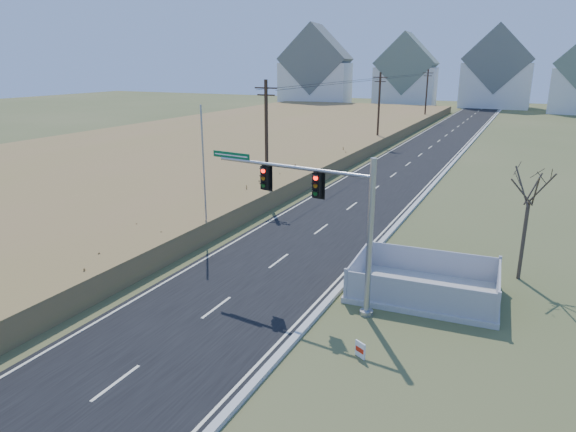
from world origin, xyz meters
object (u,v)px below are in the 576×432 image
object	(u,v)px
open_sign	(360,350)
flagpole	(205,189)
traffic_signal_mast	(330,213)
fence_enclosure	(424,289)
bare_tree	(531,184)

from	to	relation	value
open_sign	flagpole	distance (m)	14.82
traffic_signal_mast	open_sign	size ratio (longest dim) A/B	13.66
fence_enclosure	bare_tree	size ratio (longest dim) A/B	1.15
traffic_signal_mast	flagpole	xyz separation A→B (m)	(-9.46, 4.58, -0.97)
fence_enclosure	flagpole	distance (m)	13.50
bare_tree	flagpole	bearing A→B (deg)	-173.17
fence_enclosure	flagpole	size ratio (longest dim) A/B	0.85
open_sign	bare_tree	distance (m)	12.06
traffic_signal_mast	flagpole	bearing A→B (deg)	161.58
open_sign	flagpole	size ratio (longest dim) A/B	0.08
fence_enclosure	flagpole	bearing A→B (deg)	168.48
flagpole	bare_tree	size ratio (longest dim) A/B	1.35
flagpole	fence_enclosure	bearing A→B (deg)	-8.02
flagpole	open_sign	bearing A→B (deg)	-33.87
fence_enclosure	open_sign	size ratio (longest dim) A/B	11.14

